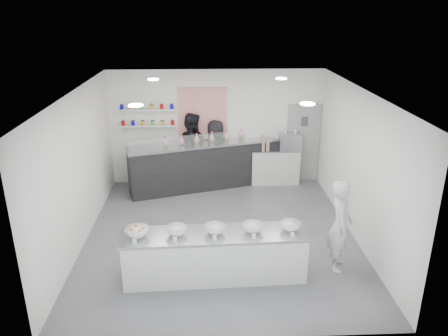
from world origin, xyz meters
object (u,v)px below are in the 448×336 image
(prep_counter, at_px, (215,255))
(back_bar, at_px, (205,165))
(staff_left, at_px, (191,149))
(staff_right, at_px, (216,152))
(espresso_ledge, at_px, (275,166))
(espresso_machine, at_px, (290,141))
(woman_prep, at_px, (340,226))

(prep_counter, relative_size, back_bar, 0.81)
(staff_left, bearing_deg, staff_right, -157.96)
(back_bar, xyz_separation_m, staff_left, (-0.35, 0.25, 0.36))
(espresso_ledge, distance_m, espresso_machine, 0.78)
(back_bar, xyz_separation_m, woman_prep, (2.39, -3.85, 0.24))
(woman_prep, bearing_deg, back_bar, 45.32)
(back_bar, distance_m, woman_prep, 4.54)
(espresso_machine, xyz_separation_m, woman_prep, (0.17, -4.03, -0.31))
(woman_prep, xyz_separation_m, staff_right, (-2.10, 4.10, 0.02))
(prep_counter, bearing_deg, staff_left, 94.64)
(back_bar, height_order, espresso_machine, espresso_machine)
(woman_prep, bearing_deg, prep_counter, 109.13)
(prep_counter, distance_m, back_bar, 4.08)
(prep_counter, relative_size, staff_right, 1.85)
(prep_counter, xyz_separation_m, staff_right, (0.12, 4.32, 0.43))
(staff_right, bearing_deg, espresso_machine, 161.40)
(espresso_ledge, distance_m, staff_right, 1.62)
(espresso_ledge, xyz_separation_m, staff_right, (-1.57, 0.07, 0.39))
(woman_prep, bearing_deg, espresso_ledge, 20.96)
(back_bar, relative_size, woman_prep, 2.31)
(espresso_machine, xyz_separation_m, staff_left, (-2.57, 0.07, -0.20))
(back_bar, distance_m, staff_right, 0.46)
(prep_counter, relative_size, staff_left, 1.65)
(espresso_machine, relative_size, woman_prep, 0.33)
(espresso_ledge, height_order, espresso_machine, espresso_machine)
(espresso_ledge, height_order, staff_right, staff_right)
(prep_counter, relative_size, woman_prep, 1.88)
(prep_counter, height_order, espresso_ledge, espresso_ledge)
(espresso_ledge, bearing_deg, prep_counter, -111.77)
(staff_left, bearing_deg, prep_counter, 118.83)
(espresso_ledge, relative_size, staff_right, 0.74)
(prep_counter, height_order, espresso_machine, espresso_machine)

